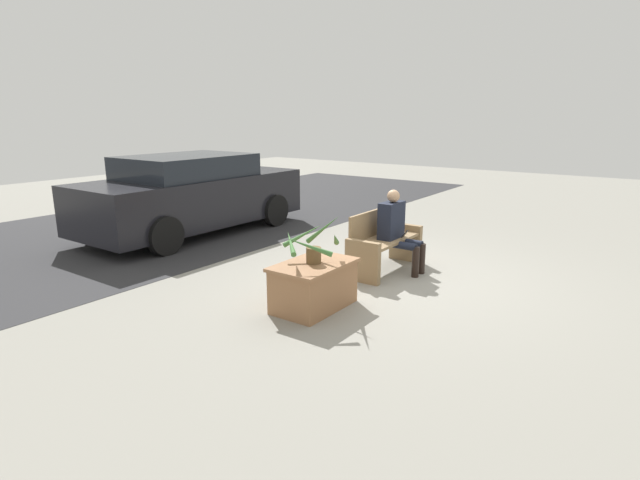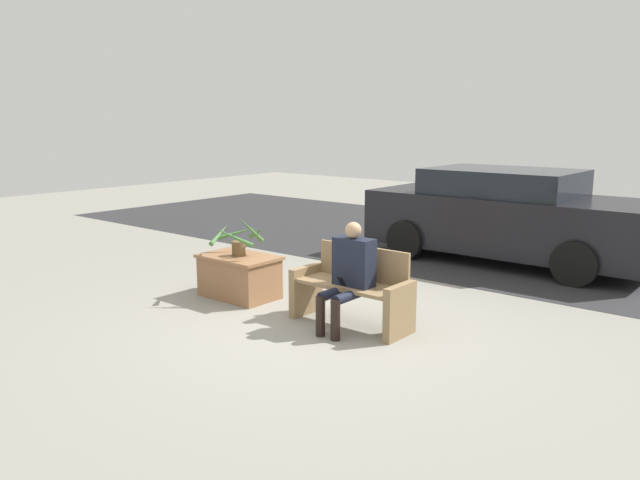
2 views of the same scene
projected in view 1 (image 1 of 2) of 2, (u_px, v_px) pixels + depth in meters
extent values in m
plane|color=gray|center=(394.00, 277.00, 7.11)|extent=(30.00, 30.00, 0.00)
cube|color=#2D2D30|center=(151.00, 227.00, 10.27)|extent=(20.00, 6.00, 0.01)
cube|color=#8C704C|center=(362.00, 262.00, 6.84)|extent=(0.09, 0.53, 0.59)
cube|color=#8C704C|center=(405.00, 242.00, 7.88)|extent=(0.09, 0.53, 0.59)
cube|color=#8C704C|center=(386.00, 240.00, 7.32)|extent=(1.23, 0.48, 0.04)
cube|color=#8C704C|center=(372.00, 223.00, 7.41)|extent=(1.23, 0.04, 0.39)
cube|color=black|center=(391.00, 220.00, 7.29)|extent=(0.46, 0.22, 0.54)
sphere|color=tan|center=(393.00, 196.00, 7.19)|extent=(0.18, 0.18, 0.18)
cylinder|color=black|center=(401.00, 245.00, 7.16)|extent=(0.11, 0.46, 0.11)
cylinder|color=black|center=(408.00, 242.00, 7.32)|extent=(0.11, 0.46, 0.11)
cylinder|color=black|center=(416.00, 262.00, 7.08)|extent=(0.10, 0.10, 0.44)
cylinder|color=black|center=(422.00, 259.00, 7.24)|extent=(0.10, 0.10, 0.44)
cube|color=black|center=(405.00, 234.00, 7.20)|extent=(0.07, 0.09, 0.12)
cube|color=#936642|center=(314.00, 285.00, 5.93)|extent=(0.98, 0.62, 0.56)
cube|color=#936642|center=(314.00, 265.00, 5.87)|extent=(1.03, 0.67, 0.04)
cylinder|color=brown|center=(314.00, 255.00, 5.84)|extent=(0.18, 0.18, 0.19)
cone|color=#427538|center=(323.00, 229.00, 5.95)|extent=(0.10, 0.47, 0.40)
cone|color=#427538|center=(303.00, 235.00, 6.01)|extent=(0.52, 0.28, 0.25)
cone|color=#427538|center=(291.00, 243.00, 5.76)|extent=(0.43, 0.44, 0.20)
cone|color=#427538|center=(309.00, 246.00, 5.55)|extent=(0.28, 0.53, 0.23)
cone|color=#427538|center=(335.00, 239.00, 5.77)|extent=(0.49, 0.33, 0.28)
cube|color=black|center=(193.00, 199.00, 9.69)|extent=(4.46, 1.80, 0.89)
cube|color=black|center=(186.00, 166.00, 9.44)|extent=(2.32, 1.66, 0.41)
cylinder|color=black|center=(275.00, 210.00, 10.35)|extent=(0.65, 0.18, 0.65)
cylinder|color=black|center=(215.00, 202.00, 11.37)|extent=(0.65, 0.18, 0.65)
cylinder|color=black|center=(165.00, 236.00, 8.17)|extent=(0.65, 0.18, 0.65)
cylinder|color=black|center=(103.00, 222.00, 9.19)|extent=(0.65, 0.18, 0.65)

